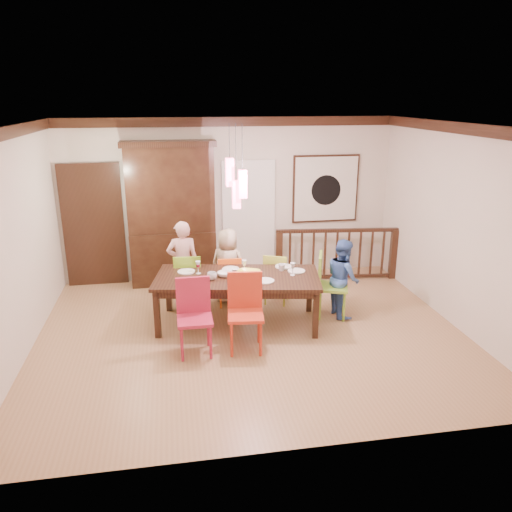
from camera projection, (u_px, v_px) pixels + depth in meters
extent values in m
plane|color=#A2784E|center=(252.00, 333.00, 7.14)|extent=(6.00, 6.00, 0.00)
plane|color=white|center=(251.00, 125.00, 6.26)|extent=(6.00, 6.00, 0.00)
plane|color=beige|center=(229.00, 200.00, 9.05)|extent=(6.00, 0.00, 6.00)
plane|color=beige|center=(14.00, 247.00, 6.22)|extent=(0.00, 5.00, 5.00)
plane|color=beige|center=(457.00, 227.00, 7.18)|extent=(0.00, 5.00, 5.00)
cube|color=black|center=(94.00, 227.00, 8.73)|extent=(1.04, 0.07, 2.24)
cube|color=silver|center=(249.00, 221.00, 9.19)|extent=(0.97, 0.05, 2.22)
cube|color=black|center=(325.00, 189.00, 9.26)|extent=(1.25, 0.04, 1.25)
cube|color=silver|center=(326.00, 189.00, 9.24)|extent=(1.18, 0.02, 1.18)
cylinder|color=black|center=(326.00, 190.00, 9.23)|extent=(0.56, 0.01, 0.56)
cube|color=#FF4C76|center=(230.00, 172.00, 6.81)|extent=(0.11, 0.11, 0.38)
cylinder|color=black|center=(229.00, 141.00, 6.69)|extent=(0.01, 0.01, 0.46)
cube|color=#FF4C76|center=(243.00, 184.00, 6.79)|extent=(0.11, 0.11, 0.38)
cylinder|color=black|center=(242.00, 147.00, 6.64)|extent=(0.01, 0.01, 0.61)
cube|color=#FF4C76|center=(236.00, 194.00, 6.87)|extent=(0.11, 0.11, 0.38)
cylinder|color=black|center=(236.00, 153.00, 6.70)|extent=(0.01, 0.01, 0.76)
cube|color=black|center=(237.00, 278.00, 7.25)|extent=(2.52, 1.47, 0.05)
cube|color=black|center=(162.00, 295.00, 7.61)|extent=(0.09, 0.09, 0.70)
cube|color=black|center=(302.00, 286.00, 7.97)|extent=(0.09, 0.09, 0.70)
cube|color=black|center=(162.00, 320.00, 6.75)|extent=(0.09, 0.09, 0.70)
cube|color=black|center=(319.00, 309.00, 7.11)|extent=(0.09, 0.09, 0.70)
cube|color=black|center=(233.00, 272.00, 7.72)|extent=(2.14, 0.42, 0.10)
cube|color=black|center=(242.00, 295.00, 6.82)|extent=(2.14, 0.42, 0.10)
cube|color=#70A41F|center=(188.00, 282.00, 7.88)|extent=(0.44, 0.44, 0.04)
cube|color=#70A41F|center=(187.00, 267.00, 7.80)|extent=(0.42, 0.06, 0.45)
cylinder|color=#70A41F|center=(178.00, 300.00, 7.76)|extent=(0.04, 0.04, 0.43)
cylinder|color=#70A41F|center=(200.00, 298.00, 7.82)|extent=(0.04, 0.04, 0.43)
cylinder|color=#70A41F|center=(178.00, 292.00, 8.08)|extent=(0.04, 0.04, 0.43)
cylinder|color=#70A41F|center=(199.00, 291.00, 8.13)|extent=(0.04, 0.04, 0.43)
cube|color=#F55C16|center=(229.00, 281.00, 8.04)|extent=(0.38, 0.38, 0.04)
cube|color=#F55C16|center=(229.00, 268.00, 7.98)|extent=(0.37, 0.04, 0.41)
cylinder|color=#F55C16|center=(221.00, 297.00, 7.94)|extent=(0.03, 0.03, 0.39)
cylinder|color=#F55C16|center=(240.00, 295.00, 7.99)|extent=(0.03, 0.03, 0.39)
cylinder|color=#F55C16|center=(219.00, 290.00, 8.22)|extent=(0.03, 0.03, 0.39)
cylinder|color=#F55C16|center=(237.00, 289.00, 8.27)|extent=(0.03, 0.03, 0.39)
cube|color=#ABB936|center=(277.00, 279.00, 8.11)|extent=(0.50, 0.50, 0.04)
cube|color=#ABB936|center=(277.00, 265.00, 8.04)|extent=(0.36, 0.19, 0.42)
cylinder|color=#ABB936|center=(269.00, 295.00, 8.01)|extent=(0.03, 0.03, 0.40)
cylinder|color=#ABB936|center=(288.00, 294.00, 8.06)|extent=(0.03, 0.03, 0.40)
cylinder|color=#ABB936|center=(266.00, 288.00, 8.30)|extent=(0.03, 0.03, 0.40)
cylinder|color=#ABB936|center=(284.00, 287.00, 8.35)|extent=(0.03, 0.03, 0.40)
cube|color=#A51F3A|center=(195.00, 320.00, 6.45)|extent=(0.45, 0.45, 0.04)
cube|color=#A51F3A|center=(194.00, 301.00, 6.37)|extent=(0.45, 0.04, 0.49)
cylinder|color=#A51F3A|center=(182.00, 345.00, 6.33)|extent=(0.04, 0.04, 0.47)
cylinder|color=#A51F3A|center=(211.00, 342.00, 6.39)|extent=(0.04, 0.04, 0.47)
cylinder|color=#A51F3A|center=(181.00, 332.00, 6.67)|extent=(0.04, 0.04, 0.47)
cylinder|color=#A51F3A|center=(208.00, 330.00, 6.73)|extent=(0.04, 0.04, 0.47)
cube|color=#B9321B|center=(246.00, 315.00, 6.55)|extent=(0.51, 0.51, 0.04)
cube|color=#B9321B|center=(245.00, 296.00, 6.46)|extent=(0.47, 0.10, 0.51)
cylinder|color=#B9321B|center=(233.00, 340.00, 6.42)|extent=(0.04, 0.04, 0.49)
cylinder|color=#B9321B|center=(262.00, 338.00, 6.48)|extent=(0.04, 0.04, 0.49)
cylinder|color=#B9321B|center=(230.00, 328.00, 6.77)|extent=(0.04, 0.04, 0.49)
cylinder|color=#B9321B|center=(257.00, 326.00, 6.83)|extent=(0.04, 0.04, 0.49)
cube|color=#7BA92F|center=(333.00, 287.00, 7.58)|extent=(0.57, 0.57, 0.04)
cube|color=#7BA92F|center=(334.00, 270.00, 7.50)|extent=(0.18, 0.44, 0.49)
cylinder|color=#7BA92F|center=(324.00, 307.00, 7.45)|extent=(0.04, 0.04, 0.47)
cylinder|color=#7BA92F|center=(347.00, 305.00, 7.51)|extent=(0.04, 0.04, 0.47)
cylinder|color=#7BA92F|center=(317.00, 298.00, 7.79)|extent=(0.04, 0.04, 0.47)
cylinder|color=#7BA92F|center=(339.00, 296.00, 7.85)|extent=(0.04, 0.04, 0.47)
cube|color=black|center=(174.00, 257.00, 8.97)|extent=(1.50, 0.44, 0.96)
cube|color=black|center=(170.00, 189.00, 8.61)|extent=(1.50, 0.40, 1.50)
cube|color=black|center=(170.00, 187.00, 8.79)|extent=(1.28, 0.02, 1.28)
cube|color=black|center=(168.00, 144.00, 8.37)|extent=(1.60, 0.44, 0.10)
cube|color=black|center=(280.00, 258.00, 8.97)|extent=(0.13, 0.13, 0.92)
cube|color=black|center=(391.00, 252.00, 9.31)|extent=(0.13, 0.13, 0.92)
cube|color=black|center=(338.00, 230.00, 9.00)|extent=(2.24, 0.32, 0.06)
cube|color=black|center=(335.00, 276.00, 9.26)|extent=(2.12, 0.29, 0.05)
imported|color=#FFC2C2|center=(183.00, 263.00, 7.98)|extent=(0.52, 0.35, 1.39)
imported|color=#C1AF92|center=(228.00, 266.00, 8.09)|extent=(0.72, 0.63, 1.24)
imported|color=#3F64B0|center=(343.00, 278.00, 7.60)|extent=(0.49, 0.61, 1.21)
imported|color=#F8F146|center=(248.00, 274.00, 7.19)|extent=(0.45, 0.45, 0.08)
imported|color=white|center=(225.00, 274.00, 7.22)|extent=(0.24, 0.24, 0.07)
imported|color=silver|center=(212.00, 276.00, 7.09)|extent=(0.17, 0.17, 0.11)
imported|color=silver|center=(282.00, 267.00, 7.45)|extent=(0.14, 0.14, 0.10)
cylinder|color=white|center=(186.00, 272.00, 7.41)|extent=(0.26, 0.26, 0.01)
cylinder|color=white|center=(231.00, 269.00, 7.51)|extent=(0.26, 0.26, 0.01)
cylinder|color=white|center=(283.00, 266.00, 7.63)|extent=(0.26, 0.26, 0.01)
cylinder|color=white|center=(195.00, 285.00, 6.86)|extent=(0.26, 0.26, 0.01)
cylinder|color=white|center=(265.00, 281.00, 7.04)|extent=(0.26, 0.26, 0.01)
cylinder|color=white|center=(296.00, 271.00, 7.43)|extent=(0.26, 0.26, 0.01)
cube|color=#D83359|center=(243.00, 285.00, 6.90)|extent=(0.18, 0.14, 0.01)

